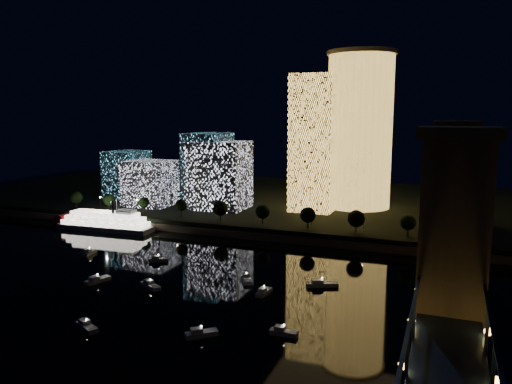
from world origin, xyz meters
TOP-DOWN VIEW (x-y plane):
  - ground at (0.00, 0.00)m, footprint 520.00×520.00m
  - far_bank at (0.00, 160.00)m, footprint 420.00×160.00m
  - seawall at (0.00, 82.00)m, footprint 420.00×6.00m
  - tower_cylindrical at (20.59, 144.08)m, footprint 34.00×34.00m
  - tower_rectangular at (1.85, 127.15)m, footprint 20.58×20.58m
  - midrise_blocks at (-62.94, 115.67)m, footprint 81.58×31.38m
  - truss_bridge at (65.00, 3.72)m, footprint 13.00×266.00m
  - riverboat at (-81.83, 71.52)m, footprint 48.38×12.73m
  - motorboats at (-11.69, 13.90)m, footprint 101.89×60.09m
  - esplanade_trees at (-23.63, 88.00)m, footprint 166.14×6.97m
  - street_lamps at (-34.00, 94.00)m, footprint 132.70×0.70m

SIDE VIEW (x-z plane):
  - ground at x=0.00m, z-range 0.00..0.00m
  - motorboats at x=-11.69m, z-range -0.58..2.20m
  - seawall at x=0.00m, z-range 0.00..3.00m
  - far_bank at x=0.00m, z-range 0.00..5.00m
  - riverboat at x=-81.83m, z-range -3.51..10.91m
  - street_lamps at x=-34.00m, z-range 6.20..11.85m
  - esplanade_trees at x=-23.63m, z-range 5.98..14.96m
  - truss_bridge at x=65.00m, z-range -8.75..41.25m
  - midrise_blocks at x=-62.94m, z-range 2.04..39.38m
  - tower_rectangular at x=1.85m, z-range 5.00..70.49m
  - tower_cylindrical at x=20.59m, z-range 5.13..82.42m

